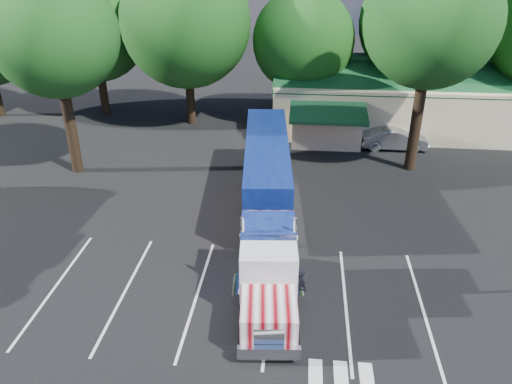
# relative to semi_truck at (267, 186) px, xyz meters

# --- Properties ---
(ground) EXTENTS (120.00, 120.00, 0.00)m
(ground) POSITION_rel_semi_truck_xyz_m (-2.53, -0.52, -2.22)
(ground) COLOR black
(ground) RESTS_ON ground
(event_hall) EXTENTS (24.20, 14.12, 5.55)m
(event_hall) POSITION_rel_semi_truck_xyz_m (11.21, 17.29, -0.01)
(event_hall) COLOR beige
(event_hall) RESTS_ON ground
(tree_row_b) EXTENTS (8.40, 8.40, 11.35)m
(tree_row_b) POSITION_rel_semi_truck_xyz_m (-15.53, 17.28, 4.91)
(tree_row_b) COLOR black
(tree_row_b) RESTS_ON ground
(tree_row_c) EXTENTS (10.00, 10.00, 13.05)m
(tree_row_c) POSITION_rel_semi_truck_xyz_m (-7.53, 15.68, 5.82)
(tree_row_c) COLOR black
(tree_row_c) RESTS_ON ground
(tree_row_d) EXTENTS (8.00, 8.00, 10.60)m
(tree_row_d) POSITION_rel_semi_truck_xyz_m (1.47, 16.98, 4.36)
(tree_row_d) COLOR black
(tree_row_d) RESTS_ON ground
(tree_row_e) EXTENTS (9.60, 9.60, 12.90)m
(tree_row_e) POSITION_rel_semi_truck_xyz_m (10.47, 17.48, 5.86)
(tree_row_e) COLOR black
(tree_row_e) RESTS_ON ground
(tree_near_left) EXTENTS (7.60, 7.60, 12.65)m
(tree_near_left) POSITION_rel_semi_truck_xyz_m (-13.03, 5.48, 6.59)
(tree_near_left) COLOR black
(tree_near_left) RESTS_ON ground
(tree_near_right) EXTENTS (8.00, 8.00, 13.50)m
(tree_near_right) POSITION_rel_semi_truck_xyz_m (8.97, 7.98, 7.24)
(tree_near_right) COLOR black
(tree_near_right) RESTS_ON ground
(semi_truck) EXTENTS (4.07, 18.87, 3.93)m
(semi_truck) POSITION_rel_semi_truck_xyz_m (0.00, 0.00, 0.00)
(semi_truck) COLOR black
(semi_truck) RESTS_ON ground
(woman) EXTENTS (0.67, 0.74, 1.69)m
(woman) POSITION_rel_semi_truck_xyz_m (1.97, -6.52, -1.37)
(woman) COLOR black
(woman) RESTS_ON ground
(bicycle) EXTENTS (1.22, 1.81, 0.90)m
(bicycle) POSITION_rel_semi_truck_xyz_m (-0.73, 7.48, -1.77)
(bicycle) COLOR black
(bicycle) RESTS_ON ground
(silver_sedan) EXTENTS (4.86, 1.85, 1.58)m
(silver_sedan) POSITION_rel_semi_truck_xyz_m (8.40, 11.49, -1.43)
(silver_sedan) COLOR #9C9DA3
(silver_sedan) RESTS_ON ground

